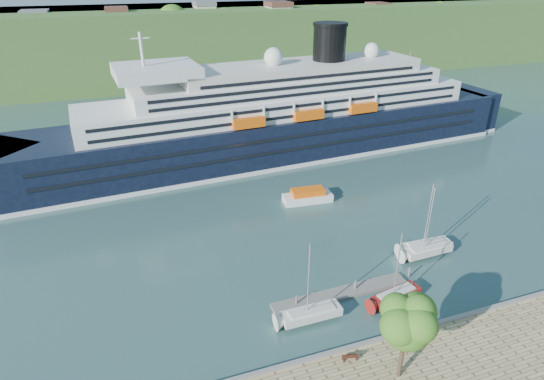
# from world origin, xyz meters

# --- Properties ---
(ground) EXTENTS (400.00, 400.00, 0.00)m
(ground) POSITION_xyz_m (0.00, 0.00, 0.00)
(ground) COLOR #2B4C49
(ground) RESTS_ON ground
(far_hillside) EXTENTS (400.00, 50.00, 24.00)m
(far_hillside) POSITION_xyz_m (0.00, 145.00, 12.00)
(far_hillside) COLOR #375B24
(far_hillside) RESTS_ON ground
(quay_coping) EXTENTS (220.00, 0.50, 0.30)m
(quay_coping) POSITION_xyz_m (0.00, -0.20, 1.15)
(quay_coping) COLOR slate
(quay_coping) RESTS_ON promenade
(cruise_ship) EXTENTS (120.98, 25.65, 26.96)m
(cruise_ship) POSITION_xyz_m (6.22, 56.26, 13.48)
(cruise_ship) COLOR black
(cruise_ship) RESTS_ON ground
(park_bench) EXTENTS (1.74, 0.99, 1.05)m
(park_bench) POSITION_xyz_m (-6.04, -1.55, 1.52)
(park_bench) COLOR #401D12
(park_bench) RESTS_ON promenade
(promenade_tree) EXTENTS (6.21, 6.21, 10.29)m
(promenade_tree) POSITION_xyz_m (-2.41, -4.84, 6.14)
(promenade_tree) COLOR #286219
(promenade_tree) RESTS_ON promenade
(floating_pontoon) EXTENTS (18.16, 2.51, 0.40)m
(floating_pontoon) POSITION_xyz_m (-1.55, 9.02, 0.20)
(floating_pontoon) COLOR gray
(floating_pontoon) RESTS_ON ground
(sailboat_white_near) EXTENTS (7.88, 2.22, 10.17)m
(sailboat_white_near) POSITION_xyz_m (-6.94, 6.00, 5.08)
(sailboat_white_near) COLOR silver
(sailboat_white_near) RESTS_ON ground
(sailboat_red) EXTENTS (7.61, 3.37, 9.50)m
(sailboat_red) POSITION_xyz_m (4.14, 5.58, 4.75)
(sailboat_red) COLOR maroon
(sailboat_red) RESTS_ON ground
(sailboat_white_far) EXTENTS (8.20, 2.57, 10.49)m
(sailboat_white_far) POSITION_xyz_m (14.29, 13.45, 5.24)
(sailboat_white_far) COLOR silver
(sailboat_white_far) RESTS_ON ground
(tender_launch) EXTENTS (8.87, 3.68, 2.39)m
(tender_launch) POSITION_xyz_m (4.56, 33.64, 1.20)
(tender_launch) COLOR #E75C0D
(tender_launch) RESTS_ON ground
(sailboat_extra) EXTENTS (8.11, 2.53, 10.38)m
(sailboat_extra) POSITION_xyz_m (13.86, 12.60, 5.19)
(sailboat_extra) COLOR silver
(sailboat_extra) RESTS_ON ground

